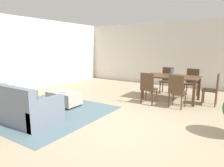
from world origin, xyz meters
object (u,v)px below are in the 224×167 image
at_px(dining_chair_head_east, 214,87).
at_px(dining_chair_near_left, 148,86).
at_px(dining_chair_near_right, 177,89).
at_px(ottoman_table, 64,98).
at_px(dining_chair_far_left, 167,79).
at_px(vase_centerpiece, 172,72).
at_px(dining_table, 171,79).
at_px(book_on_ottoman, 64,92).
at_px(couch, 18,107).
at_px(dining_chair_far_right, 192,81).

bearing_deg(dining_chair_head_east, dining_chair_near_left, -151.92).
relative_size(dining_chair_near_right, dining_chair_head_east, 1.00).
relative_size(ottoman_table, dining_chair_far_left, 0.98).
bearing_deg(vase_centerpiece, dining_table, 139.91).
relative_size(ottoman_table, book_on_ottoman, 3.48).
bearing_deg(couch, dining_chair_near_right, 44.82).
bearing_deg(dining_chair_far_left, dining_chair_near_left, -90.52).
bearing_deg(dining_chair_far_left, ottoman_table, -121.27).
relative_size(dining_chair_near_left, dining_chair_near_right, 1.00).
distance_m(dining_chair_near_left, dining_chair_head_east, 1.83).
distance_m(ottoman_table, dining_chair_far_right, 4.22).
height_order(dining_chair_near_right, dining_chair_head_east, same).
height_order(dining_table, dining_chair_far_left, dining_chair_far_left).
bearing_deg(dining_chair_near_right, book_on_ottoman, -150.55).
distance_m(dining_chair_near_left, dining_chair_far_right, 1.90).
bearing_deg(dining_chair_far_right, ottoman_table, -131.35).
height_order(dining_chair_far_left, book_on_ottoman, dining_chair_far_left).
xyz_separation_m(ottoman_table, book_on_ottoman, (0.05, -0.02, 0.19)).
bearing_deg(couch, dining_table, 56.20).
bearing_deg(vase_centerpiece, book_on_ottoman, -134.82).
height_order(dining_chair_far_right, book_on_ottoman, dining_chair_far_right).
xyz_separation_m(dining_chair_near_right, dining_chair_head_east, (0.80, 0.83, 0.00)).
xyz_separation_m(dining_table, dining_chair_far_right, (0.46, 0.85, -0.15)).
xyz_separation_m(dining_table, book_on_ottoman, (-2.28, -2.33, -0.25)).
relative_size(ottoman_table, dining_table, 0.55).
bearing_deg(dining_chair_near_right, couch, -135.18).
height_order(ottoman_table, dining_table, dining_table).
bearing_deg(dining_chair_near_right, dining_table, 116.22).
relative_size(dining_chair_far_right, book_on_ottoman, 3.54).
bearing_deg(couch, dining_chair_near_left, 54.01).
relative_size(couch, dining_chair_near_right, 2.14).
height_order(dining_table, dining_chair_far_right, dining_chair_far_right).
height_order(ottoman_table, dining_chair_far_left, dining_chair_far_left).
relative_size(dining_chair_near_right, book_on_ottoman, 3.54).
distance_m(dining_chair_near_right, vase_centerpiece, 0.95).
distance_m(couch, dining_chair_far_left, 4.94).
height_order(ottoman_table, dining_chair_near_left, dining_chair_near_left).
bearing_deg(dining_chair_near_left, couch, -125.99).
xyz_separation_m(dining_chair_near_left, dining_chair_near_right, (0.81, 0.03, 0.00)).
xyz_separation_m(dining_chair_near_right, vase_centerpiece, (-0.38, 0.80, 0.35)).
bearing_deg(dining_table, dining_chair_near_left, -115.77).
height_order(dining_chair_far_left, dining_chair_far_right, same).
distance_m(ottoman_table, vase_centerpiece, 3.34).
bearing_deg(dining_table, dining_chair_far_left, 114.28).
distance_m(ottoman_table, dining_chair_near_right, 3.12).
relative_size(dining_chair_head_east, book_on_ottoman, 3.54).
relative_size(dining_table, dining_chair_far_left, 1.80).
distance_m(dining_chair_far_right, book_on_ottoman, 4.19).
xyz_separation_m(dining_chair_near_left, dining_chair_far_left, (0.02, 1.71, 0.00)).
distance_m(dining_chair_near_right, dining_chair_far_left, 1.86).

